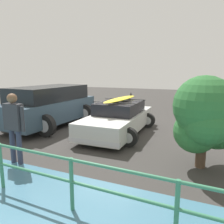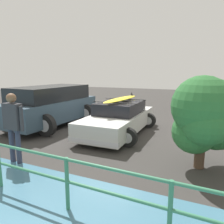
# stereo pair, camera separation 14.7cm
# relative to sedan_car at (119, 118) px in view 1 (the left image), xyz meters

# --- Properties ---
(ground_plane) EXTENTS (44.00, 44.00, 0.02)m
(ground_plane) POSITION_rel_sedan_car_xyz_m (0.47, -0.07, -0.61)
(ground_plane) COLOR #383533
(ground_plane) RESTS_ON ground
(sedan_car) EXTENTS (2.41, 4.35, 1.51)m
(sedan_car) POSITION_rel_sedan_car_xyz_m (0.00, 0.00, 0.00)
(sedan_car) COLOR silver
(sedan_car) RESTS_ON ground
(suv_car) EXTENTS (2.85, 4.71, 1.76)m
(suv_car) POSITION_rel_sedan_car_xyz_m (3.18, 0.15, 0.33)
(suv_car) COLOR #334756
(suv_car) RESTS_ON ground
(person_bystander) EXTENTS (0.72, 0.25, 1.85)m
(person_bystander) POSITION_rel_sedan_car_xyz_m (1.39, 3.74, 0.52)
(person_bystander) COLOR #33384C
(person_bystander) RESTS_ON ground
(railing_fence) EXTENTS (10.62, 0.40, 0.96)m
(railing_fence) POSITION_rel_sedan_car_xyz_m (-1.07, 4.84, 0.05)
(railing_fence) COLOR #387F5B
(railing_fence) RESTS_ON ground
(bush_near_left) EXTENTS (1.63, 1.84, 2.32)m
(bush_near_left) POSITION_rel_sedan_car_xyz_m (-3.17, 2.22, 0.81)
(bush_near_left) COLOR #4C3828
(bush_near_left) RESTS_ON ground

